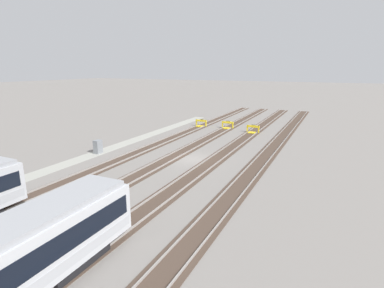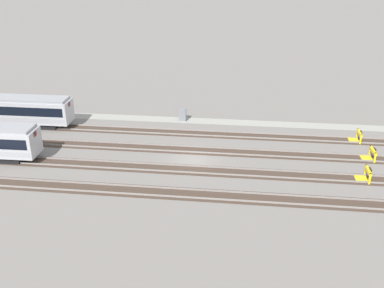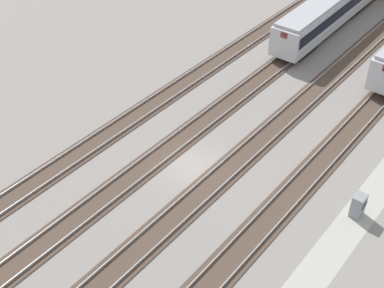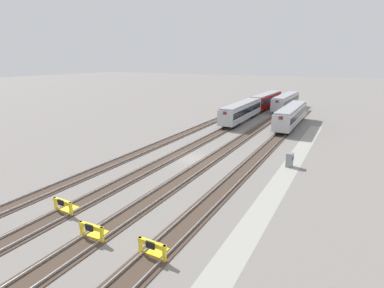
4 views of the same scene
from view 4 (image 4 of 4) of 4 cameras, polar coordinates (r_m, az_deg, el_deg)
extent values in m
plane|color=gray|center=(37.02, -0.12, -2.74)|extent=(400.00, 400.00, 0.00)
cube|color=#9E9E93|center=(33.44, 17.35, -5.56)|extent=(54.00, 2.00, 0.01)
cube|color=#47382D|center=(34.38, 10.38, -4.44)|extent=(90.00, 2.23, 0.06)
cube|color=gray|center=(34.55, 9.25, -4.10)|extent=(90.00, 0.07, 0.15)
cube|color=gray|center=(34.15, 11.53, -4.46)|extent=(90.00, 0.07, 0.15)
cube|color=#47382D|center=(36.00, 3.20, -3.26)|extent=(90.00, 2.24, 0.06)
cube|color=gray|center=(36.26, 2.18, -2.93)|extent=(90.00, 0.07, 0.15)
cube|color=gray|center=(35.69, 4.24, -3.28)|extent=(90.00, 0.07, 0.15)
cube|color=#47382D|center=(38.15, -3.25, -2.16)|extent=(90.00, 2.24, 0.06)
cube|color=gray|center=(38.48, -4.17, -1.85)|extent=(90.00, 0.07, 0.15)
cube|color=gray|center=(37.76, -2.33, -2.17)|extent=(90.00, 0.07, 0.15)
cube|color=#47382D|center=(40.73, -8.94, -1.16)|extent=(90.00, 2.23, 0.06)
cube|color=gray|center=(41.13, -9.75, -0.88)|extent=(90.00, 0.07, 0.15)
cube|color=gray|center=(40.28, -8.13, -1.16)|extent=(90.00, 0.07, 0.15)
cube|color=#B7BABF|center=(59.69, 9.41, 6.20)|extent=(18.05, 3.11, 2.70)
cube|color=black|center=(59.64, 9.43, 6.50)|extent=(17.33, 3.13, 1.08)
cube|color=#A8AAAF|center=(59.81, 9.38, 5.48)|extent=(17.69, 3.13, 0.54)
cube|color=#999BA0|center=(59.46, 9.48, 7.62)|extent=(17.50, 2.82, 0.30)
cube|color=red|center=(68.03, 11.85, 8.08)|extent=(0.09, 0.70, 0.56)
cube|color=red|center=(51.19, 6.29, 5.88)|extent=(0.09, 0.70, 0.56)
cube|color=black|center=(65.23, 10.90, 5.41)|extent=(3.64, 2.30, 0.70)
cube|color=black|center=(54.81, 7.49, 3.62)|extent=(3.64, 2.30, 0.70)
cube|color=#B7BABF|center=(76.51, 17.46, 7.76)|extent=(18.03, 2.99, 2.70)
cube|color=black|center=(76.46, 17.48, 8.00)|extent=(17.31, 3.02, 1.08)
cube|color=#A8AAAF|center=(76.60, 17.41, 7.20)|extent=(17.67, 3.01, 0.54)
cube|color=#999BA0|center=(76.33, 17.55, 8.87)|extent=(17.49, 2.70, 0.30)
cube|color=red|center=(85.13, 18.80, 9.07)|extent=(0.09, 0.70, 0.56)
cube|color=red|center=(67.70, 15.92, 7.78)|extent=(0.09, 0.70, 0.56)
cube|color=black|center=(82.16, 18.18, 7.01)|extent=(3.62, 2.28, 0.70)
cube|color=black|center=(71.35, 16.40, 5.93)|extent=(3.62, 2.28, 0.70)
cube|color=#B7BABF|center=(57.37, 18.35, 5.23)|extent=(18.02, 2.93, 2.70)
cube|color=black|center=(57.32, 18.38, 5.55)|extent=(17.30, 2.96, 1.08)
cube|color=#A8AAAF|center=(57.50, 18.28, 4.49)|extent=(17.66, 2.96, 0.54)
cube|color=#999BA0|center=(57.14, 18.48, 6.70)|extent=(17.48, 2.64, 0.30)
cube|color=red|center=(65.98, 19.82, 7.26)|extent=(0.08, 0.70, 0.56)
cube|color=red|center=(48.52, 16.56, 4.78)|extent=(0.08, 0.70, 0.56)
cube|color=black|center=(63.09, 19.12, 4.48)|extent=(3.62, 2.27, 0.70)
cube|color=black|center=(52.31, 17.10, 2.47)|extent=(3.62, 2.27, 0.70)
cube|color=#A80F0F|center=(77.36, 13.97, 8.10)|extent=(18.07, 3.26, 2.70)
cube|color=black|center=(77.32, 13.98, 8.34)|extent=(17.35, 3.28, 1.08)
cube|color=#990000|center=(77.46, 13.93, 7.55)|extent=(17.71, 3.28, 0.54)
cube|color=#999BA0|center=(77.18, 14.04, 9.20)|extent=(17.52, 2.96, 0.30)
cube|color=red|center=(85.84, 15.72, 9.37)|extent=(0.10, 0.70, 0.56)
cube|color=red|center=(68.73, 11.90, 8.16)|extent=(0.10, 0.70, 0.56)
cube|color=black|center=(82.91, 14.99, 7.33)|extent=(3.66, 2.33, 0.70)
cube|color=black|center=(72.30, 12.62, 6.31)|extent=(3.66, 2.33, 0.70)
cube|color=yellow|center=(19.99, -9.79, -18.50)|extent=(0.18, 0.18, 1.15)
cube|color=yellow|center=(19.09, -5.27, -20.16)|extent=(0.18, 0.18, 1.15)
cube|color=yellow|center=(19.28, -7.64, -18.29)|extent=(0.26, 2.00, 0.30)
cube|color=yellow|center=(20.16, -6.56, -19.70)|extent=(1.11, 1.09, 0.18)
cube|color=black|center=(19.16, -7.98, -18.54)|extent=(0.12, 0.60, 0.44)
cube|color=yellow|center=(22.63, -20.28, -14.92)|extent=(0.19, 0.19, 1.15)
cube|color=yellow|center=(21.50, -16.78, -16.30)|extent=(0.19, 0.19, 1.15)
cube|color=yellow|center=(21.84, -18.68, -14.64)|extent=(0.34, 2.01, 0.30)
cube|color=yellow|center=(22.63, -17.47, -16.06)|extent=(1.15, 1.13, 0.18)
cube|color=black|center=(21.73, -19.02, -14.84)|extent=(0.15, 0.61, 0.44)
cube|color=yellow|center=(26.87, -24.54, -10.35)|extent=(0.18, 0.18, 1.15)
cube|color=yellow|center=(25.54, -22.07, -11.43)|extent=(0.18, 0.18, 1.15)
cube|color=yellow|center=(26.02, -23.44, -10.04)|extent=(0.27, 2.00, 0.30)
cube|color=yellow|center=(26.70, -22.28, -11.41)|extent=(1.11, 1.09, 0.18)
cube|color=black|center=(25.93, -23.76, -10.17)|extent=(0.13, 0.60, 0.44)
cube|color=gray|center=(35.75, 18.10, -2.88)|extent=(0.90, 0.70, 1.60)
cube|color=#333338|center=(35.62, 18.70, -2.60)|extent=(0.70, 0.04, 0.36)
camera|label=1|loc=(67.08, 1.21, 14.21)|focal=28.00mm
camera|label=2|loc=(64.62, -40.10, 20.03)|focal=42.00mm
camera|label=3|loc=(15.42, 56.35, 67.50)|focal=50.00mm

